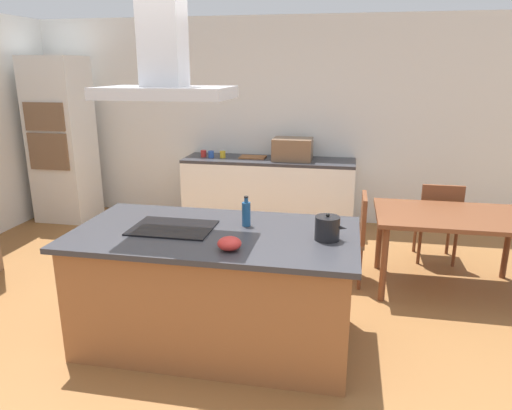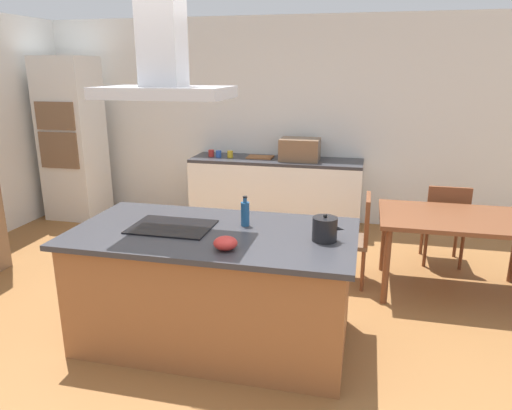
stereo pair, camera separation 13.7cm
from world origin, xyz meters
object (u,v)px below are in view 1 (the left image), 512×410
at_px(dining_table, 452,223).
at_px(countertop_microwave, 293,149).
at_px(coffee_mug_yellow, 223,154).
at_px(cutting_board, 253,157).
at_px(chair_facing_back_wall, 438,218).
at_px(cooktop, 173,228).
at_px(range_hood, 164,61).
at_px(mixing_bowl, 229,244).
at_px(chair_at_left_end, 351,232).
at_px(wall_oven_stack, 62,140).
at_px(coffee_mug_red, 204,154).
at_px(tea_kettle, 327,228).
at_px(olive_oil_bottle, 246,213).
at_px(coffee_mug_blue, 211,154).

bearing_deg(dining_table, countertop_microwave, 136.80).
distance_m(coffee_mug_yellow, dining_table, 3.06).
bearing_deg(coffee_mug_yellow, cutting_board, 11.16).
bearing_deg(chair_facing_back_wall, cooktop, -138.96).
bearing_deg(countertop_microwave, range_hood, -100.90).
xyz_separation_m(coffee_mug_yellow, cutting_board, (0.39, 0.08, -0.04)).
height_order(mixing_bowl, chair_at_left_end, mixing_bowl).
xyz_separation_m(wall_oven_stack, chair_at_left_end, (3.91, -1.36, -0.59)).
bearing_deg(range_hood, dining_table, 29.87).
xyz_separation_m(coffee_mug_red, range_hood, (0.64, -2.86, 1.16)).
height_order(tea_kettle, coffee_mug_red, tea_kettle).
bearing_deg(chair_at_left_end, cooktop, -135.89).
xyz_separation_m(olive_oil_bottle, mixing_bowl, (-0.00, -0.50, -0.05)).
bearing_deg(chair_at_left_end, cutting_board, 128.68).
bearing_deg(wall_oven_stack, chair_facing_back_wall, -8.15).
bearing_deg(tea_kettle, countertop_microwave, 101.48).
bearing_deg(tea_kettle, cutting_board, 110.88).
height_order(chair_at_left_end, range_hood, range_hood).
distance_m(mixing_bowl, range_hood, 1.31).
distance_m(cooktop, mixing_bowl, 0.62).
height_order(countertop_microwave, range_hood, range_hood).
relative_size(olive_oil_bottle, range_hood, 0.26).
distance_m(tea_kettle, chair_at_left_end, 1.40).
bearing_deg(mixing_bowl, dining_table, 43.26).
bearing_deg(mixing_bowl, tea_kettle, 27.05).
relative_size(dining_table, chair_facing_back_wall, 1.57).
bearing_deg(cutting_board, tea_kettle, -69.12).
height_order(cooktop, wall_oven_stack, wall_oven_stack).
bearing_deg(olive_oil_bottle, chair_at_left_end, 54.30).
height_order(olive_oil_bottle, range_hood, range_hood).
xyz_separation_m(olive_oil_bottle, chair_facing_back_wall, (1.72, 1.79, -0.49)).
bearing_deg(chair_facing_back_wall, wall_oven_stack, 171.85).
height_order(cooktop, coffee_mug_red, coffee_mug_red).
height_order(wall_oven_stack, dining_table, wall_oven_stack).
height_order(cutting_board, dining_table, cutting_board).
relative_size(cutting_board, dining_table, 0.24).
bearing_deg(cooktop, cutting_board, 89.63).
bearing_deg(cutting_board, olive_oil_bottle, -79.60).
distance_m(olive_oil_bottle, coffee_mug_yellow, 2.83).
distance_m(tea_kettle, countertop_microwave, 2.96).
bearing_deg(olive_oil_bottle, chair_facing_back_wall, 46.07).
xyz_separation_m(cooktop, coffee_mug_blue, (-0.53, 2.83, 0.04)).
bearing_deg(cooktop, coffee_mug_blue, 100.54).
xyz_separation_m(tea_kettle, mixing_bowl, (-0.62, -0.32, -0.04)).
xyz_separation_m(coffee_mug_red, coffee_mug_yellow, (0.27, -0.01, 0.00)).
bearing_deg(coffee_mug_red, chair_at_left_end, -38.56).
xyz_separation_m(coffee_mug_blue, wall_oven_stack, (-2.05, -0.18, 0.16)).
height_order(coffee_mug_blue, range_hood, range_hood).
xyz_separation_m(countertop_microwave, chair_at_left_end, (0.78, -1.59, -0.53)).
distance_m(chair_facing_back_wall, chair_at_left_end, 1.13).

